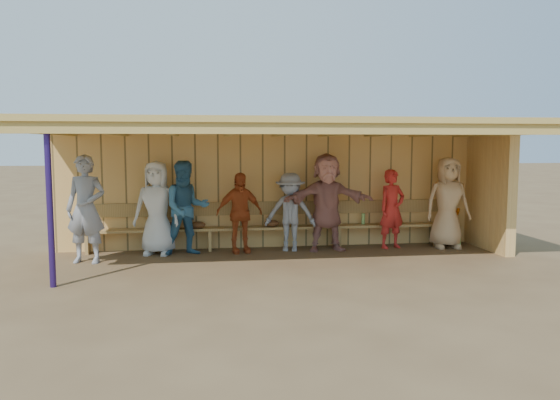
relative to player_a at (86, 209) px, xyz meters
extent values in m
plane|color=brown|center=(3.44, -0.24, -0.95)|extent=(90.00, 90.00, 0.00)
imported|color=gray|center=(0.00, 0.00, 0.00)|extent=(0.78, 0.60, 1.91)
imported|color=silver|center=(1.17, 0.57, -0.07)|extent=(0.96, 0.73, 1.77)
imported|color=#33688D|center=(1.72, 0.45, -0.07)|extent=(0.97, 0.82, 1.78)
imported|color=#B8471D|center=(2.71, 0.53, -0.18)|extent=(0.96, 0.56, 1.54)
imported|color=gray|center=(3.71, 0.57, -0.19)|extent=(1.09, 0.79, 1.53)
imported|color=#B87467|center=(4.42, 0.51, 0.00)|extent=(1.77, 0.58, 1.91)
imported|color=red|center=(5.77, 0.57, -0.16)|extent=(0.66, 0.53, 1.58)
imported|color=tan|center=(6.88, 0.45, -0.04)|extent=(0.92, 0.63, 1.83)
cube|color=#EAB463|center=(3.44, 1.11, 0.25)|extent=(8.60, 0.20, 2.40)
cube|color=#EAB463|center=(7.64, 0.21, 0.25)|extent=(0.20, 1.62, 2.40)
cube|color=tan|center=(3.44, -0.24, 1.50)|extent=(8.80, 3.20, 0.10)
cube|color=tan|center=(3.44, -1.74, 1.37)|extent=(8.80, 0.10, 0.18)
cube|color=tan|center=(-0.36, -0.24, 1.36)|extent=(0.08, 3.00, 0.16)
cube|color=tan|center=(0.59, -0.24, 1.36)|extent=(0.08, 3.00, 0.16)
cube|color=tan|center=(1.54, -0.24, 1.36)|extent=(0.08, 3.00, 0.16)
cube|color=tan|center=(2.49, -0.24, 1.36)|extent=(0.08, 3.00, 0.16)
cube|color=tan|center=(3.44, -0.24, 1.36)|extent=(0.08, 3.00, 0.16)
cube|color=tan|center=(4.39, -0.24, 1.36)|extent=(0.08, 3.00, 0.16)
cube|color=tan|center=(5.34, -0.24, 1.36)|extent=(0.08, 3.00, 0.16)
cube|color=tan|center=(6.29, -0.24, 1.36)|extent=(0.08, 3.00, 0.16)
cube|color=tan|center=(7.24, -0.24, 1.36)|extent=(0.08, 3.00, 0.16)
cylinder|color=navy|center=(-0.16, -1.64, 0.25)|extent=(0.09, 0.09, 2.40)
cube|color=tan|center=(3.44, 0.82, -0.53)|extent=(7.60, 0.32, 0.05)
cube|color=tan|center=(3.44, 0.98, -0.15)|extent=(7.60, 0.04, 0.26)
cube|color=tan|center=(-0.16, 0.82, -0.75)|extent=(0.06, 0.29, 0.40)
cube|color=tan|center=(2.15, 0.82, -0.75)|extent=(0.06, 0.29, 0.40)
cube|color=tan|center=(4.73, 0.82, -0.75)|extent=(0.06, 0.29, 0.40)
cube|color=tan|center=(7.04, 0.82, -0.75)|extent=(0.06, 0.29, 0.40)
cylinder|color=#C36716|center=(7.09, 0.62, -0.55)|extent=(0.13, 0.41, 0.80)
sphere|color=gold|center=(7.09, 0.62, -0.91)|extent=(0.08, 0.08, 0.08)
ellipsoid|color=#593319|center=(1.36, 0.77, -0.44)|extent=(0.30, 0.24, 0.14)
ellipsoid|color=#593319|center=(1.92, 0.77, -0.44)|extent=(0.30, 0.24, 0.14)
ellipsoid|color=#593319|center=(3.37, 0.77, -0.44)|extent=(0.30, 0.24, 0.14)
cylinder|color=#85C261|center=(5.27, 0.87, -0.39)|extent=(0.07, 0.07, 0.22)
cylinder|color=gold|center=(5.89, 0.87, -0.39)|extent=(0.07, 0.07, 0.22)
cylinder|color=#86C663|center=(7.09, 0.32, -0.84)|extent=(0.07, 0.07, 0.22)
camera|label=1|loc=(2.04, -9.83, 1.14)|focal=35.00mm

